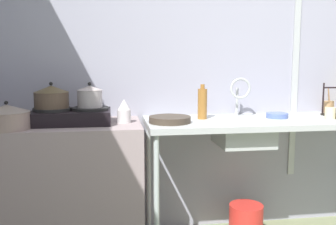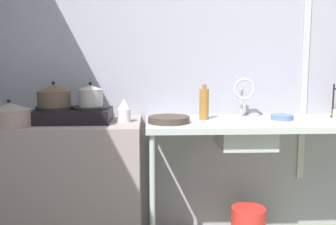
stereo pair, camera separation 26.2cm
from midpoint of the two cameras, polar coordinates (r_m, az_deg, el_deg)
The scene contains 17 objects.
wall_back at distance 3.07m, azimuth 9.11°, elevation 7.49°, with size 4.62×0.10×2.62m, color #9393A2.
wall_metal_strip at distance 3.16m, azimuth 16.36°, elevation 9.66°, with size 0.05×0.01×2.10m, color #ABB0AF.
counter_concrete at distance 2.76m, azimuth -17.31°, elevation -10.92°, with size 0.98×0.59×0.90m, color gray.
counter_sink at distance 2.81m, azimuth 12.00°, elevation -2.26°, with size 1.75×0.59×0.90m.
stove at distance 2.64m, azimuth -16.99°, elevation -0.51°, with size 0.51×0.33×0.11m.
pot_on_left_burner at distance 2.65m, azimuth -19.75°, elevation 2.23°, with size 0.23×0.23×0.17m.
pot_on_right_burner at distance 2.61m, azimuth -14.43°, elevation 2.34°, with size 0.17×0.17×0.17m.
pot_beside_stove at distance 2.57m, azimuth -25.65°, elevation -0.62°, with size 0.28×0.28×0.18m.
percolator at distance 2.60m, azimuth -9.46°, elevation 0.16°, with size 0.09×0.09×0.16m.
sink_basin at distance 2.73m, azimuth 8.43°, elevation -2.98°, with size 0.37×0.37×0.18m, color #ABB0AF.
faucet at distance 2.84m, azimuth 8.10°, elevation 3.24°, with size 0.16×0.09×0.29m.
frying_pan at distance 2.57m, azimuth -2.66°, elevation -1.07°, with size 0.28×0.28×0.04m, color #3B3126.
cup_by_rack at distance 2.92m, azimuth 20.73°, elevation -0.12°, with size 0.07×0.07×0.08m, color beige.
small_bowl_on_drainboard at distance 2.86m, azimuth 13.49°, elevation -0.44°, with size 0.16×0.16×0.04m, color #5066A9.
bottle_by_sink at distance 2.73m, azimuth 2.41°, elevation 1.35°, with size 0.07×0.07×0.25m.
utensil_jar at distance 3.26m, azimuth 20.77°, elevation 0.81°, with size 0.08×0.08×0.20m.
bucket_on_floor at distance 2.97m, azimuth 8.99°, elevation -15.90°, with size 0.25×0.25×0.27m, color red.
Camera 1 is at (-1.06, -1.17, 1.32)m, focal length 40.86 mm.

